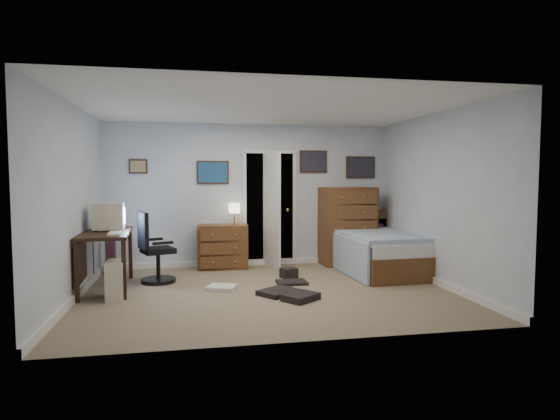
% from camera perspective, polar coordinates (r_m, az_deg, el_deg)
% --- Properties ---
extents(floor, '(5.00, 4.00, 0.02)m').
position_cam_1_polar(floor, '(6.51, -1.46, -10.00)').
color(floor, gray).
rests_on(floor, ground).
extents(computer_desk, '(0.74, 1.44, 0.81)m').
position_cam_1_polar(computer_desk, '(6.98, -21.25, -4.02)').
color(computer_desk, '#321C10').
rests_on(computer_desk, floor).
extents(crt_monitor, '(0.44, 0.41, 0.39)m').
position_cam_1_polar(crt_monitor, '(7.07, -20.14, -0.74)').
color(crt_monitor, beige).
rests_on(crt_monitor, computer_desk).
extents(keyboard, '(0.19, 0.44, 0.03)m').
position_cam_1_polar(keyboard, '(6.57, -19.47, -2.71)').
color(keyboard, beige).
rests_on(keyboard, computer_desk).
extents(pc_tower, '(0.25, 0.47, 0.49)m').
position_cam_1_polar(pc_tower, '(6.47, -19.43, -8.03)').
color(pc_tower, beige).
rests_on(pc_tower, floor).
extents(office_chair, '(0.66, 0.66, 1.06)m').
position_cam_1_polar(office_chair, '(7.20, -15.10, -5.39)').
color(office_chair, black).
rests_on(office_chair, floor).
extents(media_stack, '(0.16, 0.16, 0.75)m').
position_cam_1_polar(media_stack, '(8.08, -19.94, -4.72)').
color(media_stack, maroon).
rests_on(media_stack, floor).
extents(low_dresser, '(0.87, 0.48, 0.75)m').
position_cam_1_polar(low_dresser, '(8.12, -6.96, -4.44)').
color(low_dresser, brown).
rests_on(low_dresser, floor).
extents(table_lamp, '(0.20, 0.20, 0.37)m').
position_cam_1_polar(table_lamp, '(8.06, -5.58, 0.13)').
color(table_lamp, gold).
rests_on(table_lamp, low_dresser).
extents(doorway, '(0.96, 1.12, 2.05)m').
position_cam_1_polar(doorway, '(8.64, -1.60, 0.26)').
color(doorway, black).
rests_on(doorway, floor).
extents(tall_dresser, '(0.98, 0.62, 1.39)m').
position_cam_1_polar(tall_dresser, '(8.49, 8.22, -1.93)').
color(tall_dresser, brown).
rests_on(tall_dresser, floor).
extents(headboard_bookcase, '(1.06, 0.30, 0.94)m').
position_cam_1_polar(headboard_bookcase, '(8.70, 9.62, -3.08)').
color(headboard_bookcase, brown).
rests_on(headboard_bookcase, floor).
extents(bed, '(1.28, 2.26, 0.72)m').
position_cam_1_polar(bed, '(8.02, 11.43, -4.86)').
color(bed, brown).
rests_on(bed, floor).
extents(wall_posters, '(4.38, 0.04, 0.60)m').
position_cam_1_polar(wall_posters, '(8.37, 0.21, 5.24)').
color(wall_posters, '#331E11').
rests_on(wall_posters, floor).
extents(floor_clutter, '(1.49, 1.73, 0.15)m').
position_cam_1_polar(floor_clutter, '(6.55, -0.10, -9.46)').
color(floor_clutter, silver).
rests_on(floor_clutter, floor).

